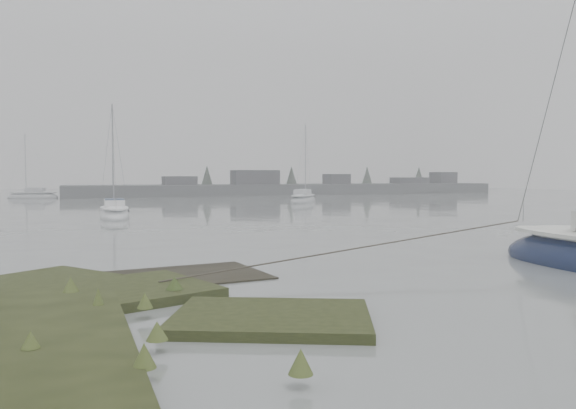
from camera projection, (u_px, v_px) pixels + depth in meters
The scene contains 5 objects.
ground at pixel (115, 214), 38.31m from camera, with size 160.00×160.00×0.00m, color slate.
far_shoreline at pixel (300, 188), 77.66m from camera, with size 60.00×8.00×4.15m.
sailboat_white at pixel (114, 214), 34.77m from camera, with size 1.94×5.49×7.68m.
sailboat_far_b at pixel (303, 200), 54.56m from camera, with size 5.15×5.70×8.19m.
sailboat_far_c at pixel (33, 196), 63.82m from camera, with size 5.90×3.28×7.92m.
Camera 1 is at (-2.84, -9.90, 2.66)m, focal length 35.00 mm.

